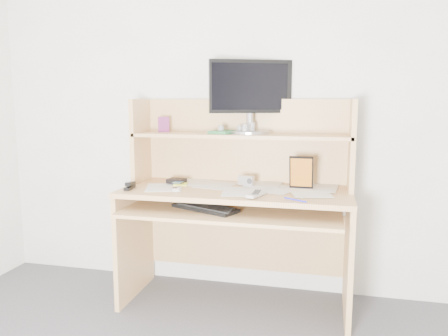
% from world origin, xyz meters
% --- Properties ---
extents(back_wall, '(3.60, 0.04, 2.50)m').
position_xyz_m(back_wall, '(0.00, 1.80, 1.25)').
color(back_wall, white).
rests_on(back_wall, floor).
extents(desk, '(1.40, 0.70, 1.30)m').
position_xyz_m(desk, '(0.00, 1.56, 0.69)').
color(desk, tan).
rests_on(desk, floor).
extents(paper_clutter, '(1.32, 0.54, 0.01)m').
position_xyz_m(paper_clutter, '(0.00, 1.48, 0.75)').
color(paper_clutter, silver).
rests_on(paper_clutter, desk).
extents(keyboard, '(0.43, 0.31, 0.03)m').
position_xyz_m(keyboard, '(-0.15, 1.32, 0.66)').
color(keyboard, black).
rests_on(keyboard, desk).
extents(tv_remote, '(0.10, 0.18, 0.02)m').
position_xyz_m(tv_remote, '(0.16, 1.30, 0.76)').
color(tv_remote, '#ADAEA8').
rests_on(tv_remote, paper_clutter).
extents(flip_phone, '(0.07, 0.09, 0.02)m').
position_xyz_m(flip_phone, '(-0.34, 1.34, 0.77)').
color(flip_phone, '#B0B0B2').
rests_on(flip_phone, paper_clutter).
extents(stapler, '(0.05, 0.13, 0.04)m').
position_xyz_m(stapler, '(-0.63, 1.33, 0.78)').
color(stapler, black).
rests_on(stapler, paper_clutter).
extents(wallet, '(0.12, 0.10, 0.03)m').
position_xyz_m(wallet, '(-0.41, 1.56, 0.77)').
color(wallet, black).
rests_on(wallet, paper_clutter).
extents(sticky_note_pad, '(0.10, 0.10, 0.01)m').
position_xyz_m(sticky_note_pad, '(-0.37, 1.52, 0.76)').
color(sticky_note_pad, yellow).
rests_on(sticky_note_pad, desk).
extents(digital_camera, '(0.11, 0.06, 0.06)m').
position_xyz_m(digital_camera, '(0.04, 1.59, 0.79)').
color(digital_camera, '#A7A7A9').
rests_on(digital_camera, paper_clutter).
extents(game_case, '(0.14, 0.02, 0.20)m').
position_xyz_m(game_case, '(0.39, 1.56, 0.86)').
color(game_case, black).
rests_on(game_case, paper_clutter).
extents(blue_pen, '(0.13, 0.09, 0.01)m').
position_xyz_m(blue_pen, '(0.38, 1.22, 0.76)').
color(blue_pen, '#1C1ED3').
rests_on(blue_pen, paper_clutter).
extents(card_box, '(0.08, 0.04, 0.10)m').
position_xyz_m(card_box, '(-0.53, 1.66, 1.13)').
color(card_box, maroon).
rests_on(card_box, desk).
extents(shelf_book, '(0.18, 0.21, 0.02)m').
position_xyz_m(shelf_book, '(-0.11, 1.62, 1.09)').
color(shelf_book, '#388C50').
rests_on(shelf_book, desk).
extents(chip_stack_a, '(0.04, 0.04, 0.05)m').
position_xyz_m(chip_stack_a, '(-0.01, 1.65, 1.11)').
color(chip_stack_a, black).
rests_on(chip_stack_a, desk).
extents(chip_stack_b, '(0.04, 0.04, 0.06)m').
position_xyz_m(chip_stack_b, '(0.04, 1.58, 1.11)').
color(chip_stack_b, white).
rests_on(chip_stack_b, desk).
extents(chip_stack_c, '(0.05, 0.05, 0.05)m').
position_xyz_m(chip_stack_c, '(-0.13, 1.62, 1.11)').
color(chip_stack_c, black).
rests_on(chip_stack_c, desk).
extents(chip_stack_d, '(0.05, 0.05, 0.07)m').
position_xyz_m(chip_stack_d, '(0.07, 1.67, 1.12)').
color(chip_stack_d, silver).
rests_on(chip_stack_d, desk).
extents(monitor, '(0.50, 0.29, 0.47)m').
position_xyz_m(monitor, '(0.05, 1.69, 1.33)').
color(monitor, '#9A999E').
rests_on(monitor, desk).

